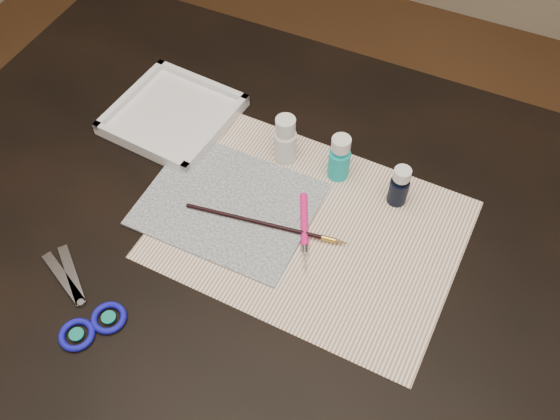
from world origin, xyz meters
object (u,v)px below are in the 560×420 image
at_px(paper, 310,229).
at_px(scissors, 71,296).
at_px(paint_bottle_white, 285,140).
at_px(paint_bottle_navy, 399,186).
at_px(palette_tray, 173,114).
at_px(canvas, 228,204).
at_px(paint_bottle_cyan, 340,158).

bearing_deg(paper, scissors, -135.79).
distance_m(paint_bottle_white, scissors, 0.41).
height_order(paint_bottle_navy, palette_tray, paint_bottle_navy).
bearing_deg(canvas, paper, 5.15).
relative_size(paint_bottle_navy, scissors, 0.39).
bearing_deg(scissors, paint_bottle_white, -88.84).
height_order(paper, palette_tray, palette_tray).
relative_size(paint_bottle_cyan, scissors, 0.44).
distance_m(canvas, scissors, 0.28).
distance_m(paper, paint_bottle_cyan, 0.13).
height_order(paint_bottle_cyan, scissors, paint_bottle_cyan).
bearing_deg(scissors, palette_tray, -56.72).
bearing_deg(paper, paint_bottle_navy, 47.14).
bearing_deg(paint_bottle_white, paint_bottle_navy, -2.03).
distance_m(canvas, paint_bottle_white, 0.14).
distance_m(scissors, palette_tray, 0.38).
distance_m(paper, canvas, 0.14).
relative_size(canvas, scissors, 1.36).
xyz_separation_m(canvas, paint_bottle_navy, (0.24, 0.12, 0.03)).
relative_size(canvas, paint_bottle_cyan, 3.08).
bearing_deg(paint_bottle_cyan, paint_bottle_white, -177.92).
xyz_separation_m(canvas, paint_bottle_white, (0.04, 0.13, 0.04)).
bearing_deg(scissors, paint_bottle_cyan, -99.54).
relative_size(paper, paint_bottle_cyan, 5.24).
distance_m(paper, paint_bottle_navy, 0.16).
bearing_deg(scissors, paint_bottle_navy, -109.85).
distance_m(paint_bottle_cyan, paint_bottle_navy, 0.11).
bearing_deg(scissors, canvas, -92.22).
relative_size(paint_bottle_cyan, palette_tray, 0.44).
height_order(paper, scissors, scissors).
height_order(paint_bottle_white, paint_bottle_navy, paint_bottle_white).
relative_size(paint_bottle_navy, palette_tray, 0.38).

